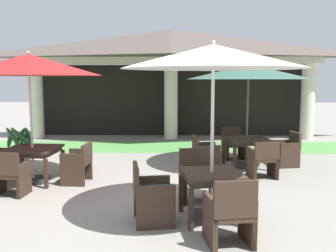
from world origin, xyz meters
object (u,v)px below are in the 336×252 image
object	(u,v)px
patio_table_mid_left	(212,179)
patio_chair_mid_left_south	(230,214)
patio_chair_mid_left_north	(198,177)
patio_chair_mid_left_west	(151,195)
patio_umbrella_near_foreground	(29,66)
patio_umbrella_mid_left	(213,58)
patio_chair_mid_right_west	(205,153)
patio_table_near_foreground	(32,152)
patio_chair_mid_right_south	(263,160)
patio_umbrella_mid_right	(248,72)
patio_chair_near_foreground_east	(78,163)
patio_chair_near_foreground_south	(10,175)
patio_table_mid_right	(247,142)
patio_chair_mid_right_north	(233,145)
potted_palm_left_edge	(21,156)
patio_chair_mid_right_east	(287,150)

from	to	relation	value
patio_table_mid_left	patio_chair_mid_left_south	xyz separation A→B (m)	(0.16, -0.92, -0.23)
patio_chair_mid_left_north	patio_chair_mid_left_west	bearing A→B (deg)	45.06
patio_umbrella_near_foreground	patio_umbrella_mid_left	size ratio (longest dim) A/B	1.08
patio_umbrella_near_foreground	patio_chair_mid_right_west	xyz separation A→B (m)	(3.73, 1.27, -2.06)
patio_table_near_foreground	patio_chair_mid_right_south	world-z (taller)	patio_chair_mid_right_south
patio_umbrella_mid_right	patio_chair_near_foreground_east	bearing A→B (deg)	-158.38
patio_umbrella_near_foreground	patio_chair_mid_left_south	bearing A→B (deg)	-38.80
patio_table_near_foreground	patio_table_mid_left	world-z (taller)	patio_table_mid_left
patio_umbrella_near_foreground	patio_chair_near_foreground_east	world-z (taller)	patio_umbrella_near_foreground
patio_table_mid_left	patio_chair_mid_left_south	size ratio (longest dim) A/B	1.09
patio_chair_near_foreground_east	patio_chair_near_foreground_south	size ratio (longest dim) A/B	0.98
patio_table_mid_right	patio_chair_mid_right_north	bearing A→B (deg)	99.48
patio_table_near_foreground	patio_chair_near_foreground_south	xyz separation A→B (m)	(-0.06, -0.98, -0.25)
patio_chair_near_foreground_east	patio_table_mid_left	distance (m)	3.31
patio_umbrella_near_foreground	patio_umbrella_mid_right	size ratio (longest dim) A/B	1.00
patio_chair_near_foreground_south	potted_palm_left_edge	xyz separation A→B (m)	(-0.43, 1.55, 0.04)
patio_umbrella_mid_left	patio_chair_mid_left_west	xyz separation A→B (m)	(-0.92, -0.16, -2.06)
patio_chair_near_foreground_east	patio_umbrella_mid_right	distance (m)	4.51
patio_umbrella_near_foreground	patio_chair_near_foreground_east	xyz separation A→B (m)	(0.98, -0.06, -2.03)
patio_umbrella_mid_right	patio_table_near_foreground	bearing A→B (deg)	-163.18
patio_chair_near_foreground_east	patio_table_mid_left	size ratio (longest dim) A/B	0.83
patio_chair_mid_right_south	potted_palm_left_edge	world-z (taller)	potted_palm_left_edge
patio_table_mid_left	patio_chair_mid_left_north	distance (m)	0.96
patio_chair_mid_right_north	patio_chair_mid_left_south	bearing A→B (deg)	71.69
patio_umbrella_near_foreground	patio_chair_near_foreground_south	bearing A→B (deg)	-93.48
patio_table_near_foreground	patio_chair_near_foreground_east	world-z (taller)	patio_chair_near_foreground_east
patio_chair_mid_right_south	patio_umbrella_near_foreground	bearing A→B (deg)	175.19
patio_chair_mid_left_south	patio_chair_mid_right_south	distance (m)	3.62
patio_chair_mid_left_west	patio_chair_mid_right_north	xyz separation A→B (m)	(1.93, 4.73, -0.03)
patio_chair_mid_right_west	patio_chair_near_foreground_south	bearing A→B (deg)	-68.73
patio_umbrella_mid_right	patio_chair_mid_right_west	size ratio (longest dim) A/B	3.61
patio_chair_near_foreground_south	patio_chair_mid_right_south	size ratio (longest dim) A/B	1.03
patio_table_near_foreground	patio_chair_mid_right_east	bearing A→B (deg)	15.54
patio_chair_mid_left_north	patio_umbrella_mid_right	xyz separation A→B (m)	(1.34, 2.60, 1.91)
patio_chair_mid_right_west	patio_chair_near_foreground_east	bearing A→B (deg)	-73.68
patio_chair_mid_left_north	patio_chair_mid_right_east	world-z (taller)	patio_chair_mid_left_north
patio_chair_mid_left_south	patio_umbrella_mid_right	size ratio (longest dim) A/B	0.31
patio_chair_mid_left_south	patio_chair_mid_right_east	bearing A→B (deg)	56.29
patio_chair_near_foreground_south	patio_table_mid_right	xyz separation A→B (m)	(4.83, 2.43, 0.24)
patio_chair_mid_left_north	patio_chair_mid_right_south	world-z (taller)	patio_chair_mid_left_north
patio_chair_mid_left_south	potted_palm_left_edge	bearing A→B (deg)	130.23
patio_umbrella_mid_right	patio_chair_mid_right_east	size ratio (longest dim) A/B	3.47
patio_chair_near_foreground_south	patio_table_mid_right	bearing A→B (deg)	30.15
patio_chair_mid_left_west	patio_table_mid_left	bearing A→B (deg)	90.00
patio_umbrella_near_foreground	patio_chair_near_foreground_south	world-z (taller)	patio_umbrella_near_foreground
patio_table_mid_left	patio_umbrella_mid_right	size ratio (longest dim) A/B	0.34
patio_umbrella_near_foreground	patio_table_mid_right	world-z (taller)	patio_umbrella_near_foreground
patio_umbrella_mid_left	patio_chair_mid_left_west	world-z (taller)	patio_umbrella_mid_left
patio_chair_mid_right_north	potted_palm_left_edge	xyz separation A→B (m)	(-5.08, -1.93, 0.04)
patio_table_near_foreground	patio_chair_mid_left_west	xyz separation A→B (m)	(2.66, -2.24, -0.22)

